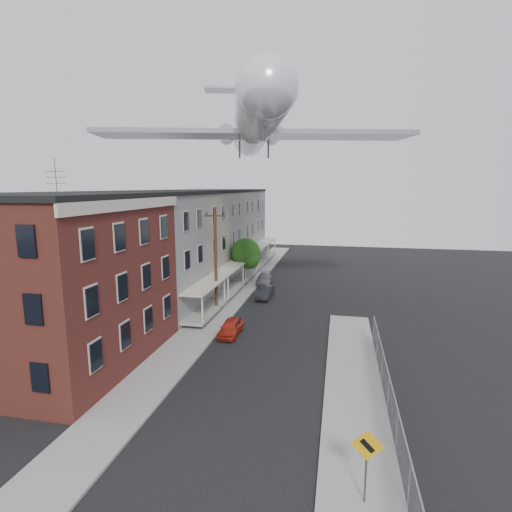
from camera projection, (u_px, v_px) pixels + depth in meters
The scene contains 19 objects.
ground at pixel (215, 462), 15.67m from camera, with size 120.00×120.00×0.00m, color black.
sidewalk_left at pixel (236, 294), 39.91m from camera, with size 3.00×62.00×0.12m, color gray.
sidewalk_right at pixel (354, 398), 20.33m from camera, with size 3.00×26.00×0.12m, color gray.
curb_left at pixel (250, 295), 39.61m from camera, with size 0.15×62.00×0.14m, color gray.
curb_right at pixel (326, 394), 20.62m from camera, with size 0.15×26.00×0.14m, color gray.
corner_building at pixel (58, 280), 23.96m from camera, with size 10.31×12.30×12.15m.
row_house_a at pixel (137, 254), 33.11m from camera, with size 11.98×7.00×10.30m.
row_house_b at pixel (171, 243), 39.86m from camera, with size 11.98×7.00×10.30m.
row_house_c at pixel (196, 235), 46.61m from camera, with size 11.98×7.00×10.30m.
row_house_d at pixel (214, 229), 53.36m from camera, with size 11.98×7.00×10.30m.
row_house_e at pixel (228, 224), 60.11m from camera, with size 11.98×7.00×10.30m.
chainlink_fence at pixel (388, 393), 18.90m from camera, with size 0.06×18.06×1.90m.
warning_sign at pixel (367, 455), 13.22m from camera, with size 1.10×0.11×2.80m.
utility_pole at pixel (216, 259), 33.35m from camera, with size 1.80×0.26×9.00m.
street_tree at pixel (247, 254), 43.06m from camera, with size 3.22×3.20×5.20m.
car_near at pixel (231, 327), 28.97m from camera, with size 1.36×3.39×1.16m, color #AB2416.
car_mid at pixel (265, 292), 38.58m from camera, with size 1.22×3.51×1.15m, color black.
car_far at pixel (264, 279), 44.17m from camera, with size 1.62×3.99×1.16m, color slate.
airplane at pixel (254, 125), 35.52m from camera, with size 26.49×30.29×8.73m.
Camera 1 is at (4.45, -13.42, 10.67)m, focal length 28.00 mm.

